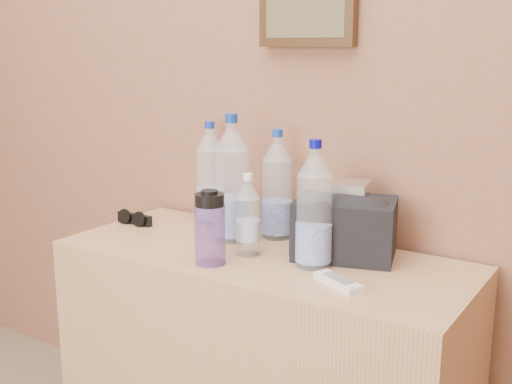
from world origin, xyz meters
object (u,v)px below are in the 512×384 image
at_px(pet_large_a, 232,185).
at_px(pet_large_b, 210,178).
at_px(pet_large_d, 314,211).
at_px(pet_small, 248,219).
at_px(pet_large_c, 277,190).
at_px(dresser, 262,372).
at_px(sunglasses, 135,219).
at_px(ac_remote, 338,282).
at_px(foil_packet, 347,186).
at_px(nalgene_bottle, 210,228).
at_px(toiletry_bag, 345,224).

distance_m(pet_large_a, pet_large_b, 0.21).
distance_m(pet_large_d, pet_small, 0.20).
xyz_separation_m(pet_large_c, pet_small, (0.02, -0.18, -0.04)).
relative_size(dresser, sunglasses, 8.63).
xyz_separation_m(pet_large_d, ac_remote, (0.12, -0.10, -0.14)).
height_order(pet_large_d, foil_packet, pet_large_d).
xyz_separation_m(pet_large_a, sunglasses, (-0.36, -0.03, -0.15)).
height_order(pet_large_b, pet_large_d, pet_large_d).
bearing_deg(dresser, pet_large_a, 156.66).
xyz_separation_m(pet_large_c, nalgene_bottle, (-0.02, -0.30, -0.05)).
distance_m(pet_large_a, toiletry_bag, 0.35).
xyz_separation_m(pet_large_b, pet_large_c, (0.27, -0.03, -0.00)).
xyz_separation_m(ac_remote, foil_packet, (-0.09, 0.23, 0.18)).
distance_m(pet_large_b, pet_large_d, 0.52).
relative_size(dresser, foil_packet, 9.84).
height_order(dresser, pet_small, pet_small).
relative_size(pet_large_a, pet_large_d, 1.12).
xyz_separation_m(pet_large_b, ac_remote, (0.60, -0.29, -0.14)).
relative_size(pet_small, ac_remote, 1.62).
distance_m(pet_large_d, ac_remote, 0.20).
xyz_separation_m(sunglasses, ac_remote, (0.79, -0.14, -0.01)).
xyz_separation_m(nalgene_bottle, foil_packet, (0.26, 0.27, 0.09)).
distance_m(nalgene_bottle, toiletry_bag, 0.37).
bearing_deg(nalgene_bottle, pet_large_c, 85.64).
bearing_deg(dresser, nalgene_bottle, -116.25).
bearing_deg(pet_large_d, sunglasses, 176.25).
height_order(dresser, nalgene_bottle, nalgene_bottle).
distance_m(pet_large_a, sunglasses, 0.39).
bearing_deg(pet_large_b, sunglasses, -141.36).
distance_m(pet_large_b, sunglasses, 0.28).
height_order(pet_small, foil_packet, pet_small).
bearing_deg(pet_large_a, sunglasses, -175.13).
relative_size(nalgene_bottle, ac_remote, 1.41).
bearing_deg(pet_large_b, nalgene_bottle, -53.37).
xyz_separation_m(pet_large_a, pet_large_c, (0.10, 0.10, -0.02)).
xyz_separation_m(pet_large_a, pet_small, (0.11, -0.09, -0.07)).
xyz_separation_m(pet_large_d, pet_small, (-0.19, -0.01, -0.05)).
bearing_deg(ac_remote, pet_large_c, 167.15).
relative_size(pet_large_b, pet_large_d, 0.99).
bearing_deg(sunglasses, pet_large_b, 37.90).
relative_size(dresser, toiletry_bag, 4.37).
bearing_deg(pet_large_d, pet_large_b, 157.68).
relative_size(pet_large_a, sunglasses, 2.79).
bearing_deg(pet_small, pet_large_c, 95.85).
relative_size(sunglasses, toiletry_bag, 0.51).
height_order(pet_large_a, foil_packet, pet_large_a).
bearing_deg(pet_large_a, toiletry_bag, 6.91).
relative_size(pet_small, sunglasses, 1.69).
distance_m(pet_small, toiletry_bag, 0.26).
xyz_separation_m(pet_small, nalgene_bottle, (-0.04, -0.12, -0.00)).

